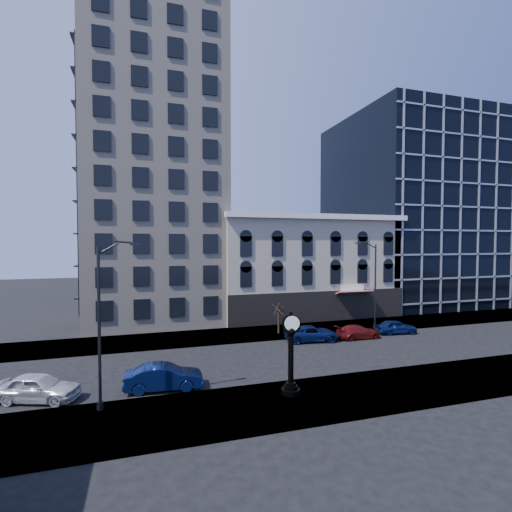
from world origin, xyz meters
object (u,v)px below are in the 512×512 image
object	(u,v)px
street_lamp_near	(112,279)
car_near_b	(164,377)
car_near_a	(38,387)
street_clock	(291,356)

from	to	relation	value
street_lamp_near	car_near_b	distance (m)	7.26
street_lamp_near	car_near_a	size ratio (longest dim) A/B	2.01
car_near_a	street_clock	bearing A→B (deg)	-84.85
car_near_b	street_clock	bearing A→B (deg)	-109.19
street_clock	street_lamp_near	bearing A→B (deg)	-173.21
street_lamp_near	car_near_a	xyz separation A→B (m)	(-4.26, 2.46, -6.38)
car_near_a	car_near_b	distance (m)	7.08
car_near_a	car_near_b	size ratio (longest dim) A/B	0.97
car_near_a	car_near_b	world-z (taller)	car_near_a
street_clock	car_near_b	xyz separation A→B (m)	(-7.19, 3.21, -1.59)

